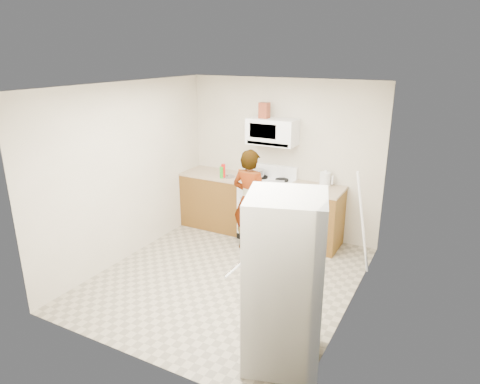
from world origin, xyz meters
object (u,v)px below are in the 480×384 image
Objects in this scene: microwave at (272,132)px; person at (250,201)px; gas_range at (267,208)px; kettle at (325,179)px; saucepan at (258,173)px; fridge at (284,282)px.

person is at bearing -92.27° from microwave.
gas_range is 5.56× the size of kettle.
microwave reaches higher than kettle.
gas_range is 0.65m from person.
saucepan is (-0.23, 0.10, 0.52)m from gas_range.
kettle is at bearing 82.36° from fridge.
fridge is 8.37× the size of kettle.
saucepan is at bearing -177.35° from kettle.
gas_range is at bearing -88.75° from person.
microwave is at bearing -177.70° from kettle.
kettle is 1.09m from saucepan.
microwave is 0.73m from saucepan.
fridge reaches higher than saucepan.
fridge is at bearing -82.77° from kettle.
microwave is at bearing 6.66° from saucepan.
person is at bearing -141.40° from kettle.
saucepan is (-0.20, 0.68, 0.23)m from person.
kettle is (-0.49, 2.81, 0.19)m from fridge.
fridge is at bearing -62.67° from gas_range.
microwave is 3.17m from fridge.
gas_range is at bearing 99.77° from fridge.
saucepan is (-1.58, 2.71, 0.16)m from fridge.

